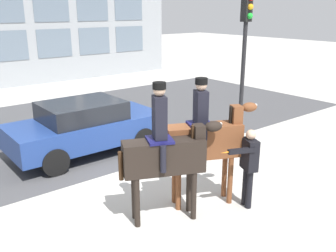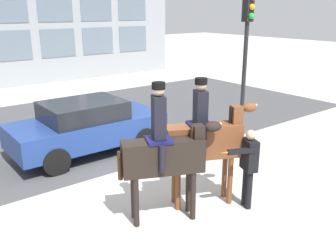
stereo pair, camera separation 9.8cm
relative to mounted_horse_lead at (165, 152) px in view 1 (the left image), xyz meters
The scene contains 7 objects.
ground_plane 2.42m from the mounted_horse_lead, 76.96° to the left, with size 80.00×80.00×0.00m, color #B2AFA8.
road_surface 6.85m from the mounted_horse_lead, 86.15° to the left, with size 21.79×8.50×0.01m.
mounted_horse_lead is the anchor object (origin of this frame).
mounted_horse_companion 1.01m from the mounted_horse_lead, ahead, with size 1.85×1.08×2.66m.
pedestrian_bystander 1.77m from the mounted_horse_lead, 23.22° to the right, with size 0.91×0.45×1.66m.
street_car_near_lane 4.14m from the mounted_horse_lead, 84.55° to the left, with size 4.20×1.94×1.50m.
traffic_light 4.20m from the mounted_horse_lead, 20.24° to the left, with size 0.24×0.29×4.31m.
Camera 1 is at (-4.43, -7.01, 3.92)m, focal length 40.00 mm.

